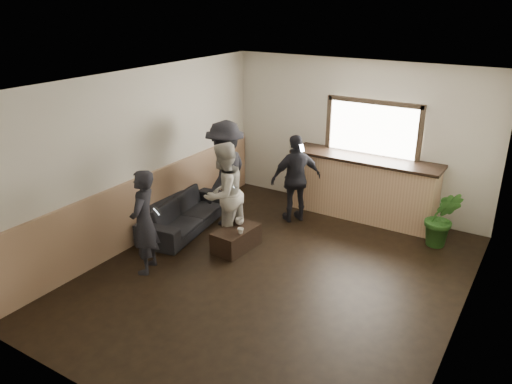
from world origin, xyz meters
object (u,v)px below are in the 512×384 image
Objects in this scene: potted_plant at (442,218)px; person_b at (224,194)px; cup_b at (241,231)px; person_d at (296,179)px; sofa at (185,213)px; person_c at (226,173)px; coffee_table at (236,239)px; person_a at (144,222)px; bar_counter at (364,184)px; cup_a at (240,221)px.

potted_plant is 3.54m from person_b.
cup_b is 0.69m from person_b.
sofa is at bearing -8.08° from person_d.
potted_plant is at bearing 36.55° from cup_b.
person_c reaches higher than sofa.
potted_plant is (2.76, 1.83, 0.31)m from coffee_table.
person_a is 0.99× the size of person_d.
sofa is 1.57m from person_a.
bar_counter is 2.69m from person_b.
bar_counter is 4.08m from person_a.
bar_counter is 1.59× the size of person_b.
bar_counter is at bearing 116.71° from person_c.
coffee_table is at bearing 146.88° from cup_b.
person_a is (-0.70, -1.42, 0.38)m from cup_a.
person_c reaches higher than cup_b.
sofa is 1.99× the size of potted_plant.
potted_plant is 0.58× the size of person_b.
person_b is (-1.57, -2.17, 0.21)m from bar_counter.
person_a is at bearing -120.83° from coffee_table.
coffee_table is 0.43× the size of person_c.
person_a is 0.92× the size of person_b.
person_d is at bearing 79.28° from coffee_table.
person_c is at bearing 138.86° from cup_a.
person_c is at bearing 156.91° from person_a.
bar_counter is 1.27m from person_d.
cup_b is 3.25m from potted_plant.
person_d is at bearing -57.08° from sofa.
bar_counter reaches higher than person_d.
sofa reaches higher than cup_a.
person_a is at bearing -119.41° from bar_counter.
person_d is (1.48, 1.33, 0.51)m from sofa.
sofa is 2.06m from person_d.
person_b is at bearing 154.28° from cup_b.
person_a is at bearing -138.72° from potted_plant.
potted_plant is 0.62× the size of person_d.
cup_a is 0.08× the size of person_d.
person_c reaches higher than person_d.
sofa is 1.15× the size of person_b.
person_c is at bearing -141.80° from person_b.
bar_counter reaches higher than person_b.
bar_counter is 3.27m from sofa.
person_a is (-3.51, -3.08, 0.29)m from potted_plant.
person_d is at bearing 76.24° from cup_a.
potted_plant is (2.81, 1.66, 0.08)m from cup_a.
person_b reaches higher than cup_a.
potted_plant reaches higher than cup_b.
sofa is at bearing -179.95° from cup_a.
potted_plant is 3.67m from person_c.
coffee_table is 5.99× the size of cup_a.
bar_counter is 1.72× the size of person_a.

